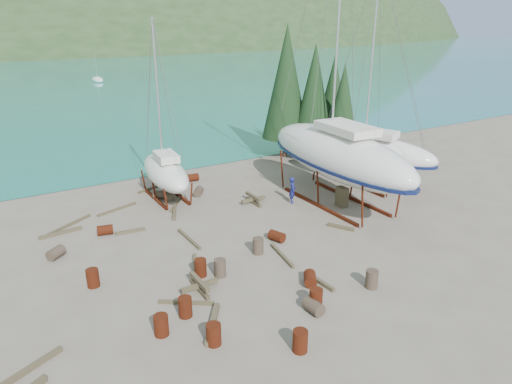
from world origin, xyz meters
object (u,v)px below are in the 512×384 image
large_sailboat_near (338,154)px  large_sailboat_far (369,151)px  small_sailboat_shore (165,172)px  worker (292,190)px

large_sailboat_near → large_sailboat_far: 5.01m
large_sailboat_near → small_sailboat_shore: size_ratio=1.83×
large_sailboat_far → small_sailboat_shore: size_ratio=1.34×
worker → large_sailboat_far: bearing=-54.4°
large_sailboat_far → worker: (-7.07, -0.16, -1.69)m
large_sailboat_near → small_sailboat_shore: large_sailboat_near is taller
small_sailboat_shore → large_sailboat_far: bearing=-15.0°
large_sailboat_far → worker: bearing=158.8°
large_sailboat_near → large_sailboat_far: bearing=23.7°
large_sailboat_far → worker: 7.27m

